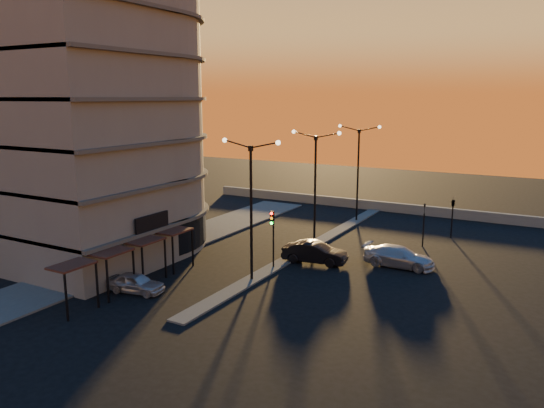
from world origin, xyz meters
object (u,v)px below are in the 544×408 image
at_px(car_sedan, 315,253).
at_px(car_wagon, 399,257).
at_px(traffic_light_main, 273,230).
at_px(streetlamp_mid, 315,179).
at_px(car_hatchback, 136,283).

relative_size(car_sedan, car_wagon, 0.93).
bearing_deg(traffic_light_main, car_sedan, 53.16).
relative_size(streetlamp_mid, car_hatchback, 2.56).
xyz_separation_m(streetlamp_mid, car_wagon, (7.77, -2.17, -4.85)).
xyz_separation_m(traffic_light_main, car_wagon, (7.77, 4.96, -2.14)).
bearing_deg(car_wagon, car_sedan, 110.51).
height_order(car_sedan, car_wagon, car_sedan).
xyz_separation_m(streetlamp_mid, car_hatchback, (-5.22, -15.47, -4.96)).
relative_size(traffic_light_main, car_sedan, 0.89).
distance_m(streetlamp_mid, car_sedan, 6.82).
distance_m(traffic_light_main, car_wagon, 9.47).
distance_m(car_hatchback, car_sedan, 13.26).
height_order(car_hatchback, car_sedan, car_sedan).
bearing_deg(traffic_light_main, streetlamp_mid, 90.00).
distance_m(traffic_light_main, car_sedan, 4.03).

